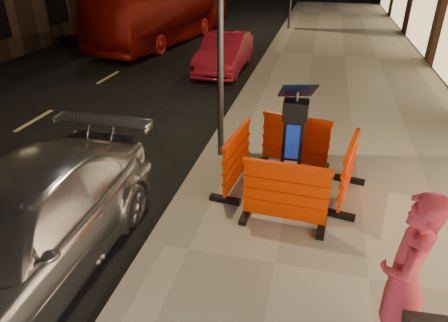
% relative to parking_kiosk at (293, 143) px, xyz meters
% --- Properties ---
extents(ground_plane, '(120.00, 120.00, 0.00)m').
position_rel_parking_kiosk_xyz_m(ground_plane, '(-1.77, -1.90, -1.09)').
color(ground_plane, black).
rests_on(ground_plane, ground).
extents(sidewalk, '(6.00, 60.00, 0.15)m').
position_rel_parking_kiosk_xyz_m(sidewalk, '(1.23, -1.90, -1.02)').
color(sidewalk, gray).
rests_on(sidewalk, ground).
extents(kerb, '(0.30, 60.00, 0.15)m').
position_rel_parking_kiosk_xyz_m(kerb, '(-1.77, -1.90, -1.02)').
color(kerb, slate).
rests_on(kerb, ground).
extents(parking_kiosk, '(0.68, 0.68, 1.88)m').
position_rel_parking_kiosk_xyz_m(parking_kiosk, '(0.00, 0.00, 0.00)').
color(parking_kiosk, black).
rests_on(parking_kiosk, sidewalk).
extents(barrier_front, '(1.38, 0.64, 1.05)m').
position_rel_parking_kiosk_xyz_m(barrier_front, '(0.00, -0.95, -0.42)').
color(barrier_front, red).
rests_on(barrier_front, sidewalk).
extents(barrier_back, '(1.43, 0.82, 1.05)m').
position_rel_parking_kiosk_xyz_m(barrier_back, '(-0.00, 0.95, -0.42)').
color(barrier_back, red).
rests_on(barrier_back, sidewalk).
extents(barrier_kerbside, '(0.71, 1.40, 1.05)m').
position_rel_parking_kiosk_xyz_m(barrier_kerbside, '(-0.95, 0.00, -0.42)').
color(barrier_kerbside, red).
rests_on(barrier_kerbside, sidewalk).
extents(barrier_bldgside, '(0.80, 1.43, 1.05)m').
position_rel_parking_kiosk_xyz_m(barrier_bldgside, '(0.95, 0.00, -0.42)').
color(barrier_bldgside, red).
rests_on(barrier_bldgside, sidewalk).
extents(car_silver, '(2.12, 5.07, 1.46)m').
position_rel_parking_kiosk_xyz_m(car_silver, '(-3.26, -2.76, -1.09)').
color(car_silver, '#B7B7BD').
rests_on(car_silver, ground).
extents(car_red, '(1.42, 4.00, 1.32)m').
position_rel_parking_kiosk_xyz_m(car_red, '(-3.04, 7.88, -1.09)').
color(car_red, '#A4162C').
rests_on(car_red, ground).
extents(bus_doubledecker, '(3.59, 10.03, 2.73)m').
position_rel_parking_kiosk_xyz_m(bus_doubledecker, '(-6.88, 12.24, -1.09)').
color(bus_doubledecker, maroon).
rests_on(bus_doubledecker, ground).
extents(man, '(0.66, 0.83, 1.98)m').
position_rel_parking_kiosk_xyz_m(man, '(1.31, -2.93, 0.05)').
color(man, '#9F2539').
rests_on(man, sidewalk).
extents(street_lamp_mid, '(0.12, 0.12, 6.00)m').
position_rel_parking_kiosk_xyz_m(street_lamp_mid, '(-1.52, 1.10, 2.06)').
color(street_lamp_mid, '#3F3F44').
rests_on(street_lamp_mid, sidewalk).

